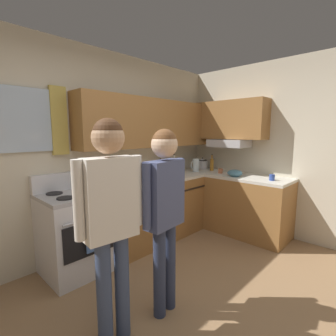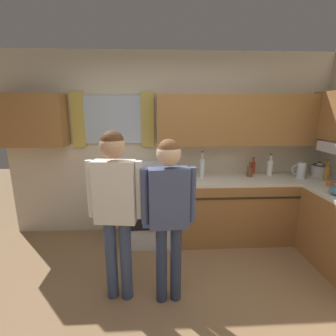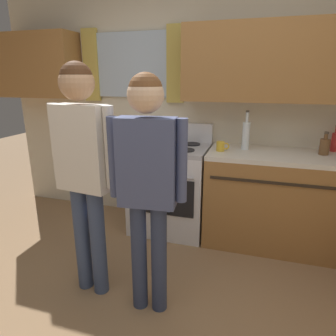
% 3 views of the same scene
% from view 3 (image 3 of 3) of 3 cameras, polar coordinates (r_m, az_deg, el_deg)
% --- Properties ---
extents(back_wall_unit, '(4.60, 0.42, 2.60)m').
position_cam_3_polar(back_wall_unit, '(3.11, 8.64, 14.77)').
color(back_wall_unit, beige).
rests_on(back_wall_unit, ground).
extents(stove_oven, '(0.76, 0.67, 1.10)m').
position_cam_3_polar(stove_oven, '(3.11, 0.45, -3.58)').
color(stove_oven, silver).
rests_on(stove_oven, ground).
extents(bottle_tall_clear, '(0.07, 0.07, 0.37)m').
position_cam_3_polar(bottle_tall_clear, '(2.92, 14.70, 6.19)').
color(bottle_tall_clear, silver).
rests_on(bottle_tall_clear, kitchen_counter_run).
extents(bottle_squat_brown, '(0.08, 0.08, 0.21)m').
position_cam_3_polar(bottle_squat_brown, '(2.98, 27.81, 3.73)').
color(bottle_squat_brown, brown).
rests_on(bottle_squat_brown, kitchen_counter_run).
extents(bottle_sauce_red, '(0.06, 0.06, 0.25)m').
position_cam_3_polar(bottle_sauce_red, '(3.16, 29.31, 4.46)').
color(bottle_sauce_red, red).
rests_on(bottle_sauce_red, kitchen_counter_run).
extents(mug_mustard_yellow, '(0.12, 0.08, 0.09)m').
position_cam_3_polar(mug_mustard_yellow, '(2.82, 10.11, 4.12)').
color(mug_mustard_yellow, gold).
rests_on(mug_mustard_yellow, kitchen_counter_run).
extents(adult_left, '(0.51, 0.22, 1.66)m').
position_cam_3_polar(adult_left, '(2.08, -15.98, 1.99)').
color(adult_left, '#38476B').
rests_on(adult_left, ground).
extents(adult_in_plaid, '(0.49, 0.22, 1.59)m').
position_cam_3_polar(adult_in_plaid, '(1.83, -4.01, -0.79)').
color(adult_in_plaid, '#2D3856').
rests_on(adult_in_plaid, ground).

